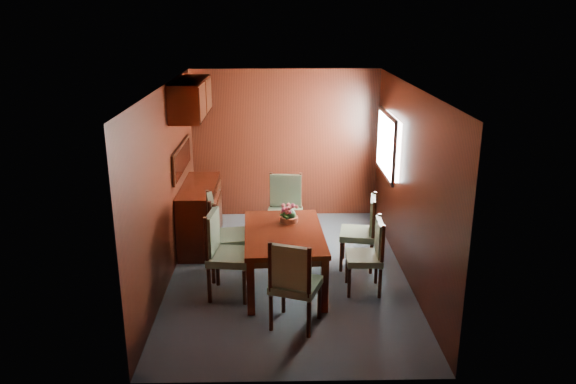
{
  "coord_description": "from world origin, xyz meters",
  "views": [
    {
      "loc": [
        -0.15,
        -6.63,
        3.24
      ],
      "look_at": [
        0.0,
        0.18,
        1.05
      ],
      "focal_mm": 35.0,
      "sensor_mm": 36.0,
      "label": 1
    }
  ],
  "objects_px": {
    "sideboard": "(200,215)",
    "flower_centerpiece": "(289,213)",
    "chair_left_near": "(223,249)",
    "chair_head": "(293,280)",
    "dining_table": "(284,239)",
    "chair_right_near": "(370,251)"
  },
  "relations": [
    {
      "from": "chair_left_near",
      "to": "chair_right_near",
      "type": "height_order",
      "value": "chair_left_near"
    },
    {
      "from": "chair_left_near",
      "to": "sideboard",
      "type": "bearing_deg",
      "value": -155.95
    },
    {
      "from": "chair_head",
      "to": "sideboard",
      "type": "bearing_deg",
      "value": 138.79
    },
    {
      "from": "chair_left_near",
      "to": "chair_right_near",
      "type": "distance_m",
      "value": 1.75
    },
    {
      "from": "sideboard",
      "to": "dining_table",
      "type": "relative_size",
      "value": 0.9
    },
    {
      "from": "chair_right_near",
      "to": "dining_table",
      "type": "bearing_deg",
      "value": 83.24
    },
    {
      "from": "chair_left_near",
      "to": "chair_head",
      "type": "bearing_deg",
      "value": 53.14
    },
    {
      "from": "flower_centerpiece",
      "to": "chair_left_near",
      "type": "bearing_deg",
      "value": -144.47
    },
    {
      "from": "chair_left_near",
      "to": "chair_head",
      "type": "height_order",
      "value": "chair_left_near"
    },
    {
      "from": "dining_table",
      "to": "chair_right_near",
      "type": "relative_size",
      "value": 1.68
    },
    {
      "from": "dining_table",
      "to": "chair_left_near",
      "type": "relative_size",
      "value": 1.47
    },
    {
      "from": "sideboard",
      "to": "chair_head",
      "type": "relative_size",
      "value": 1.38
    },
    {
      "from": "chair_head",
      "to": "dining_table",
      "type": "bearing_deg",
      "value": 114.93
    },
    {
      "from": "chair_right_near",
      "to": "chair_head",
      "type": "height_order",
      "value": "chair_head"
    },
    {
      "from": "dining_table",
      "to": "flower_centerpiece",
      "type": "xyz_separation_m",
      "value": [
        0.07,
        0.33,
        0.22
      ]
    },
    {
      "from": "flower_centerpiece",
      "to": "chair_head",
      "type": "bearing_deg",
      "value": -89.4
    },
    {
      "from": "sideboard",
      "to": "flower_centerpiece",
      "type": "xyz_separation_m",
      "value": [
        1.26,
        -0.99,
        0.38
      ]
    },
    {
      "from": "sideboard",
      "to": "flower_centerpiece",
      "type": "distance_m",
      "value": 1.64
    },
    {
      "from": "chair_left_near",
      "to": "flower_centerpiece",
      "type": "bearing_deg",
      "value": 132.76
    },
    {
      "from": "chair_right_near",
      "to": "flower_centerpiece",
      "type": "relative_size",
      "value": 3.77
    },
    {
      "from": "dining_table",
      "to": "chair_head",
      "type": "xyz_separation_m",
      "value": [
        0.09,
        -1.01,
        -0.04
      ]
    },
    {
      "from": "sideboard",
      "to": "dining_table",
      "type": "distance_m",
      "value": 1.78
    }
  ]
}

